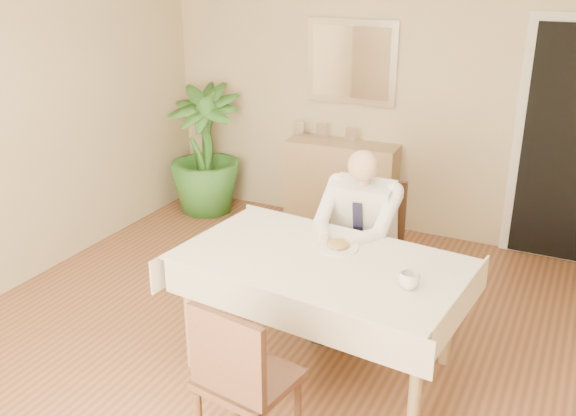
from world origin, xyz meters
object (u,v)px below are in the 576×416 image
at_px(coffee_mug, 409,280).
at_px(chair_far, 369,237).
at_px(chair_near, 240,376).
at_px(potted_palm, 205,150).
at_px(seated_man, 355,232).
at_px(sideboard, 341,185).
at_px(dining_table, 321,271).

bearing_deg(coffee_mug, chair_far, 119.84).
bearing_deg(chair_far, chair_near, -97.43).
distance_m(coffee_mug, potted_palm, 3.39).
xyz_separation_m(seated_man, sideboard, (-0.73, 1.58, -0.27)).
relative_size(dining_table, seated_man, 1.46).
xyz_separation_m(chair_far, potted_palm, (-2.10, 1.06, 0.10)).
height_order(chair_near, seated_man, seated_man).
height_order(coffee_mug, sideboard, coffee_mug).
xyz_separation_m(seated_man, coffee_mug, (0.58, -0.72, 0.11)).
height_order(coffee_mug, potted_palm, potted_palm).
xyz_separation_m(dining_table, coffee_mug, (0.58, -0.12, 0.13)).
relative_size(dining_table, coffee_mug, 15.74).
height_order(dining_table, chair_far, chair_far).
height_order(dining_table, sideboard, sideboard).
distance_m(dining_table, chair_near, 0.97).
distance_m(chair_far, coffee_mug, 1.19).
distance_m(chair_far, seated_man, 0.33).
relative_size(chair_far, chair_near, 1.02).
bearing_deg(seated_man, chair_far, 90.00).
bearing_deg(chair_near, seated_man, 97.98).
height_order(dining_table, potted_palm, potted_palm).
height_order(chair_near, sideboard, chair_near).
bearing_deg(sideboard, chair_far, -63.85).
xyz_separation_m(dining_table, chair_near, (-0.02, -0.96, -0.14)).
height_order(chair_far, sideboard, chair_far).
relative_size(seated_man, potted_palm, 0.97).
bearing_deg(seated_man, dining_table, -90.00).
bearing_deg(chair_far, coffee_mug, -67.09).
bearing_deg(seated_man, potted_palm, 147.29).
relative_size(chair_near, sideboard, 0.89).
height_order(sideboard, potted_palm, potted_palm).
relative_size(dining_table, sideboard, 1.74).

